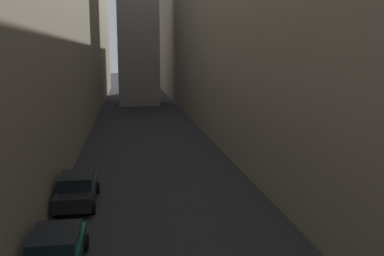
% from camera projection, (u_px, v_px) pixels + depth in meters
% --- Properties ---
extents(ground_plane, '(264.00, 264.00, 0.00)m').
position_uv_depth(ground_plane, '(146.00, 129.00, 43.35)').
color(ground_plane, '#232326').
extents(building_block_left, '(11.35, 108.00, 19.95)m').
position_uv_depth(building_block_left, '(30.00, 29.00, 41.92)').
color(building_block_left, gray).
rests_on(building_block_left, ground).
extents(building_block_right, '(15.15, 108.00, 20.06)m').
position_uv_depth(building_block_right, '(265.00, 31.00, 45.51)').
color(building_block_right, '#756B5B').
rests_on(building_block_right, ground).
extents(parked_car_left_third, '(1.98, 4.15, 1.37)m').
position_uv_depth(parked_car_left_third, '(55.00, 250.00, 14.93)').
color(parked_car_left_third, '#05472D').
rests_on(parked_car_left_third, ground).
extents(parked_car_left_far, '(1.98, 4.56, 1.58)m').
position_uv_depth(parked_car_left_far, '(77.00, 189.00, 21.47)').
color(parked_car_left_far, black).
rests_on(parked_car_left_far, ground).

